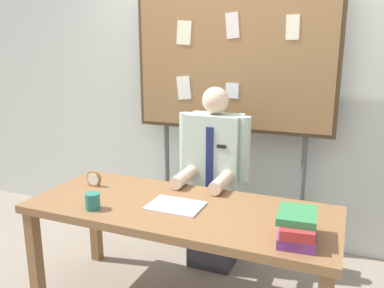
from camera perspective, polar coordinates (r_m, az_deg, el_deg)
name	(u,v)px	position (r m, az deg, el deg)	size (l,w,h in m)	color
back_wall	(238,87)	(3.42, 6.73, 8.30)	(6.40, 0.08, 2.70)	silver
desk	(180,218)	(2.47, -1.72, -10.75)	(1.90, 0.76, 0.73)	brown
person	(214,186)	(3.01, 3.19, -6.07)	(0.55, 0.56, 1.40)	#2D2D33
bulletin_board	(232,63)	(3.21, 5.81, 11.69)	(1.66, 0.09, 2.16)	#4C3823
book_stack	(297,227)	(2.08, 15.06, -11.55)	(0.21, 0.29, 0.15)	#72337F
open_notebook	(176,206)	(2.43, -2.41, -8.97)	(0.33, 0.24, 0.01)	silver
desk_clock	(94,179)	(2.84, -14.07, -4.99)	(0.11, 0.04, 0.11)	olive
coffee_mug	(93,201)	(2.45, -14.26, -8.07)	(0.09, 0.09, 0.10)	#267266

